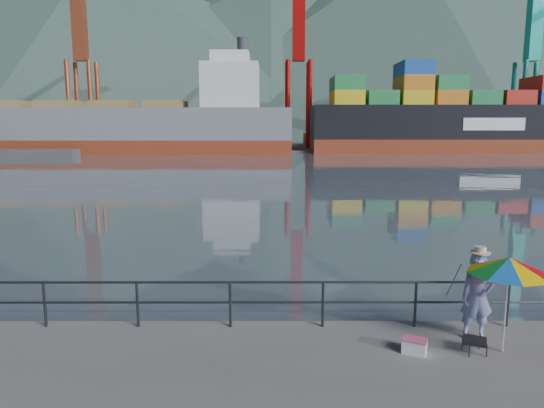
{
  "coord_description": "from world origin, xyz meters",
  "views": [
    {
      "loc": [
        -0.12,
        -8.26,
        4.32
      ],
      "look_at": [
        -0.09,
        6.0,
        2.0
      ],
      "focal_mm": 32.0,
      "sensor_mm": 36.0,
      "label": 1
    }
  ],
  "objects_px": {
    "bulk_carrier": "(138,127)",
    "cooler_bag": "(414,346)",
    "beach_umbrella": "(509,266)",
    "fisherman": "(477,297)",
    "container_ship": "(491,116)"
  },
  "relations": [
    {
      "from": "bulk_carrier",
      "to": "cooler_bag",
      "type": "bearing_deg",
      "value": -71.06
    },
    {
      "from": "beach_umbrella",
      "to": "bulk_carrier",
      "type": "height_order",
      "value": "bulk_carrier"
    },
    {
      "from": "fisherman",
      "to": "cooler_bag",
      "type": "height_order",
      "value": "fisherman"
    },
    {
      "from": "fisherman",
      "to": "container_ship",
      "type": "relative_size",
      "value": 0.03
    },
    {
      "from": "fisherman",
      "to": "bulk_carrier",
      "type": "distance_m",
      "value": 75.1
    },
    {
      "from": "cooler_bag",
      "to": "container_ship",
      "type": "distance_m",
      "value": 83.33
    },
    {
      "from": "fisherman",
      "to": "cooler_bag",
      "type": "xyz_separation_m",
      "value": [
        -1.43,
        -0.64,
        -0.77
      ]
    },
    {
      "from": "fisherman",
      "to": "cooler_bag",
      "type": "relative_size",
      "value": 4.05
    },
    {
      "from": "cooler_bag",
      "to": "bulk_carrier",
      "type": "relative_size",
      "value": 0.01
    },
    {
      "from": "beach_umbrella",
      "to": "cooler_bag",
      "type": "xyz_separation_m",
      "value": [
        -1.71,
        -0.03,
        -1.59
      ]
    },
    {
      "from": "bulk_carrier",
      "to": "fisherman",
      "type": "bearing_deg",
      "value": -69.87
    },
    {
      "from": "beach_umbrella",
      "to": "container_ship",
      "type": "bearing_deg",
      "value": 66.14
    },
    {
      "from": "fisherman",
      "to": "beach_umbrella",
      "type": "distance_m",
      "value": 1.07
    },
    {
      "from": "cooler_bag",
      "to": "bulk_carrier",
      "type": "height_order",
      "value": "bulk_carrier"
    },
    {
      "from": "beach_umbrella",
      "to": "cooler_bag",
      "type": "bearing_deg",
      "value": -178.85
    }
  ]
}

